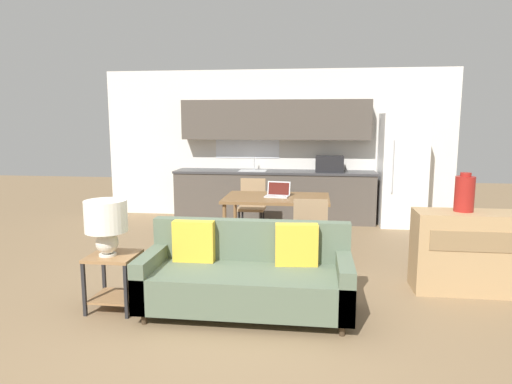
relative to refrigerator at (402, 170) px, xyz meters
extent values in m
plane|color=#7F6647|center=(-2.19, -4.21, -0.95)|extent=(20.00, 20.00, 0.00)
cube|color=silver|center=(-2.19, 0.42, 0.40)|extent=(6.40, 0.06, 2.70)
cube|color=white|center=(-2.72, 0.39, 0.64)|extent=(1.18, 0.01, 0.98)
cube|color=#4C443D|center=(-2.19, 0.08, -0.52)|extent=(3.53, 0.62, 0.86)
cube|color=#38383A|center=(-2.19, 0.08, -0.07)|extent=(3.56, 0.65, 0.04)
cube|color=#B2B5B7|center=(-2.57, 0.03, -0.05)|extent=(0.48, 0.36, 0.01)
cylinder|color=#B7BABC|center=(-2.57, 0.20, 0.07)|extent=(0.02, 0.02, 0.24)
cube|color=#4C443D|center=(-2.19, 0.22, 0.85)|extent=(3.36, 0.34, 0.70)
cube|color=black|center=(-1.23, 0.03, 0.09)|extent=(0.48, 0.36, 0.28)
cube|color=white|center=(0.00, 0.00, 0.00)|extent=(0.74, 0.75, 1.91)
cylinder|color=silver|center=(-0.22, -0.39, 0.10)|extent=(0.02, 0.02, 0.86)
cube|color=brown|center=(-1.99, -1.83, -0.22)|extent=(1.43, 0.93, 0.04)
cylinder|color=brown|center=(-2.64, -2.24, -0.60)|extent=(0.05, 0.05, 0.71)
cylinder|color=brown|center=(-1.33, -2.24, -0.60)|extent=(0.05, 0.05, 0.71)
cylinder|color=brown|center=(-2.64, -1.42, -0.60)|extent=(0.05, 0.05, 0.71)
cylinder|color=brown|center=(-1.33, -1.42, -0.60)|extent=(0.05, 0.05, 0.71)
cylinder|color=#3D2D1E|center=(-2.96, -4.33, -0.90)|extent=(0.05, 0.05, 0.10)
cylinder|color=#3D2D1E|center=(-1.23, -4.33, -0.90)|extent=(0.05, 0.05, 0.10)
cylinder|color=#3D2D1E|center=(-2.96, -3.69, -0.90)|extent=(0.05, 0.05, 0.10)
cylinder|color=#3D2D1E|center=(-1.23, -3.69, -0.90)|extent=(0.05, 0.05, 0.10)
cube|color=#566651|center=(-2.09, -4.01, -0.69)|extent=(1.93, 0.80, 0.33)
cube|color=#566651|center=(-2.09, -3.68, -0.49)|extent=(1.93, 0.14, 0.73)
cube|color=#566651|center=(-2.99, -4.01, -0.62)|extent=(0.14, 0.80, 0.47)
cube|color=#566651|center=(-1.20, -4.01, -0.62)|extent=(0.14, 0.80, 0.47)
cube|color=gold|center=(-2.63, -3.81, -0.33)|extent=(0.40, 0.13, 0.40)
cube|color=gold|center=(-1.64, -3.81, -0.33)|extent=(0.41, 0.16, 0.40)
cube|color=olive|center=(-3.36, -4.03, -0.44)|extent=(0.44, 0.44, 0.03)
cube|color=olive|center=(-3.36, -4.03, -0.84)|extent=(0.40, 0.40, 0.02)
cube|color=#232326|center=(-3.56, -4.23, -0.70)|extent=(0.03, 0.03, 0.50)
cube|color=#232326|center=(-3.16, -4.23, -0.70)|extent=(0.03, 0.03, 0.50)
cube|color=#232326|center=(-3.56, -3.83, -0.70)|extent=(0.03, 0.03, 0.50)
cube|color=#232326|center=(-3.16, -3.83, -0.70)|extent=(0.03, 0.03, 0.50)
cylinder|color=silver|center=(-3.39, -4.07, -0.41)|extent=(0.16, 0.16, 0.02)
sphere|color=silver|center=(-3.39, -4.07, -0.30)|extent=(0.21, 0.21, 0.21)
cylinder|color=white|center=(-3.39, -4.07, -0.04)|extent=(0.39, 0.39, 0.29)
cube|color=tan|center=(0.10, -3.13, -0.53)|extent=(1.05, 0.45, 0.85)
cube|color=olive|center=(0.10, -3.36, -0.36)|extent=(0.84, 0.01, 0.20)
cylinder|color=maroon|center=(0.06, -3.11, 0.08)|extent=(0.20, 0.20, 0.36)
cylinder|color=maroon|center=(0.06, -3.11, 0.28)|extent=(0.11, 0.11, 0.04)
cube|color=#997A56|center=(-1.53, -2.54, -0.52)|extent=(0.45, 0.45, 0.04)
cube|color=#997A56|center=(-1.52, -2.73, -0.29)|extent=(0.40, 0.06, 0.43)
cylinder|color=black|center=(-1.37, -2.36, -0.75)|extent=(0.03, 0.03, 0.41)
cylinder|color=black|center=(-1.71, -2.38, -0.75)|extent=(0.03, 0.03, 0.41)
cylinder|color=black|center=(-1.35, -2.70, -0.75)|extent=(0.03, 0.03, 0.41)
cylinder|color=black|center=(-1.69, -2.72, -0.75)|extent=(0.03, 0.03, 0.41)
cube|color=#997A56|center=(-2.44, -1.07, -0.52)|extent=(0.42, 0.42, 0.04)
cube|color=#997A56|center=(-2.45, -0.88, -0.29)|extent=(0.40, 0.03, 0.43)
cylinder|color=black|center=(-2.61, -1.24, -0.75)|extent=(0.03, 0.03, 0.41)
cylinder|color=black|center=(-2.27, -1.24, -0.75)|extent=(0.03, 0.03, 0.41)
cylinder|color=black|center=(-2.62, -0.90, -0.75)|extent=(0.03, 0.03, 0.41)
cylinder|color=black|center=(-2.28, -0.90, -0.75)|extent=(0.03, 0.03, 0.41)
cube|color=#B7BABC|center=(-1.98, -1.85, -0.19)|extent=(0.35, 0.26, 0.02)
cube|color=#B7BABC|center=(-1.97, -1.73, -0.10)|extent=(0.32, 0.10, 0.20)
cube|color=#4C1914|center=(-1.97, -1.74, -0.10)|extent=(0.29, 0.08, 0.17)
camera|label=1|loc=(-1.49, -7.98, 0.83)|focal=32.00mm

